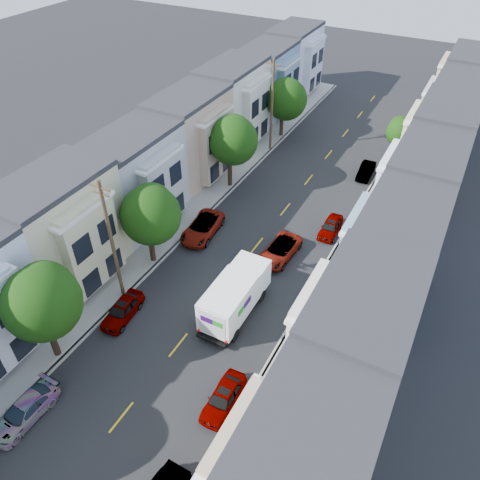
# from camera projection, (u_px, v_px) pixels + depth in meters

# --- Properties ---
(ground) EXTENTS (160.00, 160.00, 0.00)m
(ground) POSITION_uv_depth(u_px,v_px,m) (178.00, 345.00, 31.67)
(ground) COLOR black
(ground) RESTS_ON ground
(road_slab) EXTENTS (12.00, 70.00, 0.02)m
(road_slab) POSITION_uv_depth(u_px,v_px,m) (272.00, 226.00, 41.95)
(road_slab) COLOR black
(road_slab) RESTS_ON ground
(curb_left) EXTENTS (0.30, 70.00, 0.15)m
(curb_left) POSITION_uv_depth(u_px,v_px,m) (214.00, 208.00, 44.11)
(curb_left) COLOR gray
(curb_left) RESTS_ON ground
(curb_right) EXTENTS (0.30, 70.00, 0.15)m
(curb_right) POSITION_uv_depth(u_px,v_px,m) (336.00, 246.00, 39.70)
(curb_right) COLOR gray
(curb_right) RESTS_ON ground
(sidewalk_left) EXTENTS (2.60, 70.00, 0.15)m
(sidewalk_left) POSITION_uv_depth(u_px,v_px,m) (202.00, 204.00, 44.59)
(sidewalk_left) COLOR gray
(sidewalk_left) RESTS_ON ground
(sidewalk_right) EXTENTS (2.60, 70.00, 0.15)m
(sidewalk_right) POSITION_uv_depth(u_px,v_px,m) (351.00, 251.00, 39.22)
(sidewalk_right) COLOR gray
(sidewalk_right) RESTS_ON ground
(centerline) EXTENTS (0.12, 70.00, 0.01)m
(centerline) POSITION_uv_depth(u_px,v_px,m) (272.00, 227.00, 41.95)
(centerline) COLOR gold
(centerline) RESTS_ON ground
(townhouse_row_left) EXTENTS (5.00, 70.00, 8.50)m
(townhouse_row_left) POSITION_uv_depth(u_px,v_px,m) (169.00, 194.00, 46.02)
(townhouse_row_left) COLOR #7394AC
(townhouse_row_left) RESTS_ON ground
(townhouse_row_right) EXTENTS (5.00, 70.00, 8.50)m
(townhouse_row_right) POSITION_uv_depth(u_px,v_px,m) (397.00, 266.00, 37.89)
(townhouse_row_right) COLOR #7394AC
(townhouse_row_right) RESTS_ON ground
(tree_b) EXTENTS (4.70, 4.70, 7.49)m
(tree_b) POSITION_uv_depth(u_px,v_px,m) (41.00, 303.00, 27.72)
(tree_b) COLOR black
(tree_b) RESTS_ON ground
(tree_c) EXTENTS (4.63, 4.63, 7.08)m
(tree_c) POSITION_uv_depth(u_px,v_px,m) (150.00, 215.00, 35.25)
(tree_c) COLOR black
(tree_c) RESTS_ON ground
(tree_d) EXTENTS (4.70, 4.70, 7.47)m
(tree_d) POSITION_uv_depth(u_px,v_px,m) (232.00, 141.00, 43.90)
(tree_d) COLOR black
(tree_d) RESTS_ON ground
(tree_e) EXTENTS (4.70, 4.70, 6.93)m
(tree_e) POSITION_uv_depth(u_px,v_px,m) (286.00, 99.00, 52.84)
(tree_e) COLOR black
(tree_e) RESTS_ON ground
(tree_far_r) EXTENTS (2.90, 2.90, 5.58)m
(tree_far_r) POSITION_uv_depth(u_px,v_px,m) (399.00, 133.00, 47.49)
(tree_far_r) COLOR black
(tree_far_r) RESTS_ON ground
(utility_pole_near) EXTENTS (1.60, 0.26, 10.00)m
(utility_pole_near) POSITION_uv_depth(u_px,v_px,m) (112.00, 242.00, 32.09)
(utility_pole_near) COLOR #42301E
(utility_pole_near) RESTS_ON ground
(utility_pole_far) EXTENTS (1.60, 0.26, 10.00)m
(utility_pole_far) POSITION_uv_depth(u_px,v_px,m) (272.00, 106.00, 49.92)
(utility_pole_far) COLOR #42301E
(utility_pole_far) RESTS_ON ground
(fedex_truck) EXTENTS (2.54, 6.59, 3.16)m
(fedex_truck) POSITION_uv_depth(u_px,v_px,m) (235.00, 295.00, 32.86)
(fedex_truck) COLOR white
(fedex_truck) RESTS_ON ground
(lead_sedan) EXTENTS (2.49, 4.91, 1.33)m
(lead_sedan) POSITION_uv_depth(u_px,v_px,m) (280.00, 251.00, 38.33)
(lead_sedan) COLOR black
(lead_sedan) RESTS_ON ground
(parked_left_b) EXTENTS (1.86, 4.27, 1.27)m
(parked_left_b) POSITION_uv_depth(u_px,v_px,m) (24.00, 411.00, 27.16)
(parked_left_b) COLOR black
(parked_left_b) RESTS_ON ground
(parked_left_c) EXTENTS (2.00, 4.30, 1.35)m
(parked_left_c) POSITION_uv_depth(u_px,v_px,m) (122.00, 310.00, 33.22)
(parked_left_c) COLOR silver
(parked_left_c) RESTS_ON ground
(parked_left_d) EXTENTS (2.86, 5.33, 1.42)m
(parked_left_d) POSITION_uv_depth(u_px,v_px,m) (202.00, 228.00, 40.65)
(parked_left_d) COLOR #5E1C13
(parked_left_d) RESTS_ON ground
(parked_right_b) EXTENTS (1.67, 4.13, 1.33)m
(parked_right_b) POSITION_uv_depth(u_px,v_px,m) (223.00, 398.00, 27.80)
(parked_right_b) COLOR white
(parked_right_b) RESTS_ON ground
(parked_right_c) EXTENTS (1.57, 3.91, 1.26)m
(parked_right_c) POSITION_uv_depth(u_px,v_px,m) (331.00, 227.00, 40.85)
(parked_right_c) COLOR black
(parked_right_c) RESTS_ON ground
(parked_right_d) EXTENTS (1.46, 3.74, 1.23)m
(parked_right_d) POSITION_uv_depth(u_px,v_px,m) (366.00, 171.00, 48.31)
(parked_right_d) COLOR black
(parked_right_d) RESTS_ON ground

